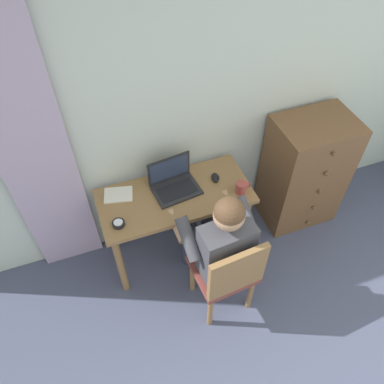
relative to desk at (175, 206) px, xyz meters
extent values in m
cube|color=silver|center=(0.42, 0.33, 0.63)|extent=(4.80, 0.05, 2.50)
cube|color=#B29EBC|center=(-0.87, 0.26, 0.53)|extent=(0.48, 0.03, 2.28)
cube|color=olive|center=(0.00, 0.00, 0.11)|extent=(1.15, 0.53, 0.03)
cylinder|color=olive|center=(-0.52, -0.21, -0.26)|extent=(0.06, 0.06, 0.71)
cylinder|color=olive|center=(0.52, -0.21, -0.26)|extent=(0.06, 0.06, 0.71)
cylinder|color=olive|center=(-0.52, 0.21, -0.26)|extent=(0.06, 0.06, 0.71)
cylinder|color=olive|center=(0.52, 0.21, -0.26)|extent=(0.06, 0.06, 0.71)
cube|color=brown|center=(1.19, 0.04, -0.08)|extent=(0.64, 0.46, 1.06)
sphere|color=brown|center=(1.19, -0.20, -0.51)|extent=(0.04, 0.04, 0.04)
sphere|color=brown|center=(1.19, -0.20, -0.30)|extent=(0.04, 0.04, 0.04)
sphere|color=brown|center=(1.19, -0.20, -0.08)|extent=(0.04, 0.04, 0.04)
sphere|color=brown|center=(1.19, -0.20, 0.13)|extent=(0.04, 0.04, 0.04)
sphere|color=brown|center=(1.19, -0.20, 0.34)|extent=(0.04, 0.04, 0.04)
cube|color=brown|center=(0.17, -0.55, -0.17)|extent=(0.45, 0.43, 0.05)
cube|color=olive|center=(0.19, -0.73, 0.06)|extent=(0.42, 0.07, 0.42)
cylinder|color=olive|center=(0.33, -0.38, -0.41)|extent=(0.04, 0.04, 0.42)
cylinder|color=olive|center=(-0.01, -0.40, -0.41)|extent=(0.04, 0.04, 0.42)
cylinder|color=olive|center=(0.36, -0.69, -0.41)|extent=(0.04, 0.04, 0.42)
cylinder|color=olive|center=(0.02, -0.72, -0.41)|extent=(0.04, 0.04, 0.42)
cylinder|color=#33384C|center=(0.25, -0.32, -0.13)|extent=(0.17, 0.41, 0.14)
cylinder|color=#33384C|center=(0.07, -0.33, -0.13)|extent=(0.17, 0.41, 0.14)
cylinder|color=#33384C|center=(0.23, -0.12, -0.37)|extent=(0.11, 0.11, 0.49)
cylinder|color=#33384C|center=(0.05, -0.14, -0.37)|extent=(0.11, 0.11, 0.49)
cube|color=#3F3F47|center=(0.18, -0.56, 0.10)|extent=(0.37, 0.23, 0.46)
cylinder|color=#3F3F47|center=(0.39, -0.41, 0.19)|extent=(0.11, 0.30, 0.25)
cylinder|color=#3F3F47|center=(-0.05, -0.44, 0.19)|extent=(0.11, 0.30, 0.25)
cylinder|color=tan|center=(0.37, -0.21, 0.08)|extent=(0.09, 0.27, 0.11)
cylinder|color=tan|center=(-0.07, -0.24, 0.08)|extent=(0.09, 0.27, 0.11)
sphere|color=tan|center=(0.18, -0.55, 0.46)|extent=(0.20, 0.20, 0.20)
sphere|color=#513823|center=(0.18, -0.55, 0.49)|extent=(0.20, 0.20, 0.20)
cube|color=#232326|center=(0.02, 0.03, 0.14)|extent=(0.37, 0.28, 0.02)
cube|color=black|center=(0.03, 0.02, 0.15)|extent=(0.30, 0.19, 0.00)
cube|color=#232326|center=(0.01, 0.16, 0.26)|extent=(0.34, 0.05, 0.22)
cube|color=#2D3851|center=(0.01, 0.15, 0.26)|extent=(0.30, 0.04, 0.18)
ellipsoid|color=black|center=(0.35, 0.05, 0.14)|extent=(0.08, 0.11, 0.03)
cylinder|color=black|center=(-0.46, -0.13, 0.14)|extent=(0.09, 0.09, 0.03)
cylinder|color=silver|center=(-0.46, -0.13, 0.16)|extent=(0.06, 0.06, 0.00)
cube|color=silver|center=(-0.40, 0.14, 0.13)|extent=(0.24, 0.19, 0.01)
cylinder|color=#9E3D38|center=(0.47, -0.14, 0.17)|extent=(0.08, 0.08, 0.09)
torus|color=#9E3D38|center=(0.53, -0.14, 0.18)|extent=(0.06, 0.01, 0.06)
camera|label=1|loc=(-0.52, -1.81, 2.29)|focal=35.88mm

